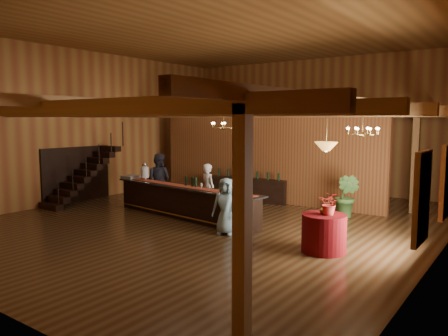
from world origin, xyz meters
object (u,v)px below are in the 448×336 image
Objects in this scene: tasting_bar at (184,202)px; chandelier_right at (363,131)px; staff_second at (159,180)px; guest at (226,206)px; backbar_shelf at (247,190)px; round_table at (324,233)px; chandelier_left at (224,125)px; beverage_dispenser at (145,171)px; bartender at (208,189)px; pendant_lamp at (326,146)px; raffle_drum at (240,189)px; floor_plant at (347,196)px.

chandelier_right is at bearing 16.90° from tasting_bar.
staff_second is 1.23× the size of guest.
tasting_bar is 3.43m from backbar_shelf.
round_table is 1.25× the size of chandelier_left.
bartender is (2.24, 0.58, -0.45)m from beverage_dispenser.
backbar_shelf is at bearing 95.71° from tasting_bar.
backbar_shelf is 1.64× the size of staff_second.
raffle_drum is at bearing 169.66° from pendant_lamp.
guest is 4.18m from floor_plant.
round_table is (4.77, -4.22, 0.01)m from backbar_shelf.
beverage_dispenser is at bearing 171.02° from pendant_lamp.
tasting_bar reaches higher than round_table.
staff_second is (-4.11, 1.13, -0.23)m from raffle_drum.
staff_second is 1.37× the size of floor_plant.
staff_second reaches higher than raffle_drum.
pendant_lamp reaches higher than round_table.
chandelier_right is 0.44× the size of staff_second.
guest is at bearing -149.36° from chandelier_right.
chandelier_left is at bearing -105.87° from bartender.
guest is at bearing -116.61° from floor_plant.
round_table is at bearing 179.96° from bartender.
guest is (-0.08, -0.53, -0.40)m from raffle_drum.
backbar_shelf is at bearing 138.51° from round_table.
chandelier_left and chandelier_right have the same top height.
bartender is (0.18, -2.56, 0.38)m from backbar_shelf.
floor_plant is at bearing 47.95° from guest.
chandelier_left is at bearing -86.43° from backbar_shelf.
guest is at bearing -178.94° from round_table.
chandelier_left is 0.54× the size of guest.
round_table is 6.93m from staff_second.
chandelier_left is at bearing 73.72° from tasting_bar.
floor_plant is (6.02, 2.61, -0.59)m from beverage_dispenser.
backbar_shelf is 6.37m from round_table.
beverage_dispenser is 0.64m from staff_second.
backbar_shelf is at bearing 119.95° from raffle_drum.
staff_second is at bearing 164.56° from raffle_drum.
chandelier_left reaches higher than floor_plant.
chandelier_right is at bearing 81.79° from pendant_lamp.
tasting_bar is at bearing -113.18° from chandelier_left.
beverage_dispenser reaches higher than guest.
floor_plant is at bearing 60.79° from raffle_drum.
bartender reaches higher than backbar_shelf.
chandelier_left is 2.08m from bartender.
tasting_bar is 2.15m from beverage_dispenser.
pendant_lamp is 3.16m from guest.
pendant_lamp reaches higher than staff_second.
guest is (2.08, -4.27, 0.32)m from backbar_shelf.
tasting_bar is 9.76× the size of beverage_dispenser.
backbar_shelf is 6.07m from chandelier_right.
floor_plant is (1.79, 3.21, -0.47)m from raffle_drum.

